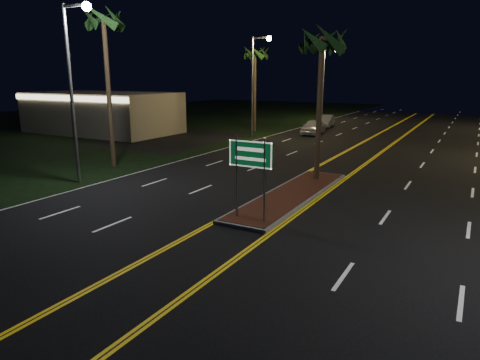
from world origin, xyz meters
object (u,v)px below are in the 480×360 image
Objects in this scene: streetlight_left_far at (326,76)px; palm_left_far at (255,54)px; streetlight_left_near at (75,74)px; commercial_building at (102,112)px; palm_left_near at (104,21)px; streetlight_left_mid at (256,75)px; car_far at (326,120)px; car_near at (313,126)px; palm_median at (322,41)px; highway_sign at (250,162)px; median_island at (291,195)px.

streetlight_left_far reaches higher than palm_left_far.
streetlight_left_near is 1.00× the size of streetlight_left_far.
commercial_building is 28.75m from streetlight_left_far.
palm_left_near reaches higher than palm_left_far.
streetlight_left_near is at bearing -84.79° from palm_left_far.
streetlight_left_mid is (0.00, 20.00, 0.00)m from streetlight_left_near.
commercial_building is 24.19m from car_far.
palm_median is at bearing -73.39° from car_near.
highway_sign is 0.33× the size of palm_left_near.
median_island is at bearing 15.78° from streetlight_left_near.
palm_left_near is (-1.89, 4.00, 3.02)m from streetlight_left_near.
commercial_building is 1.67× the size of streetlight_left_far.
car_near is (6.00, 0.97, -6.90)m from palm_left_far.
streetlight_left_near is at bearing 173.53° from highway_sign.
palm_left_far is (13.20, 8.01, 5.74)m from commercial_building.
streetlight_left_mid is 7.90m from car_near.
palm_median is at bearing 90.00° from median_island.
commercial_building is (-26.00, 12.99, 1.92)m from median_island.
highway_sign is 31.17m from commercial_building.
streetlight_left_far is (-10.61, 41.20, 3.25)m from highway_sign.
palm_left_far reaches higher than car_near.
highway_sign reaches higher than median_island.
car_far reaches higher than median_island.
car_near is (5.70, 20.97, -7.83)m from palm_left_near.
commercial_building is 16.47m from palm_left_far.
median_island is at bearing -76.41° from car_near.
car_near is at bearing 110.21° from palm_median.
car_near reaches higher than car_far.
streetlight_left_mid is at bearing -90.00° from streetlight_left_far.
streetlight_left_mid is (15.39, 4.01, 3.65)m from commercial_building.
streetlight_left_far is 1.95× the size of car_far.
streetlight_left_near is 32.35m from car_far.
highway_sign is 27.09m from car_near.
car_near is at bearing 52.49° from streetlight_left_mid.
commercial_building reaches higher than median_island.
palm_left_far is (-12.80, 25.20, 5.34)m from highway_sign.
palm_left_far reaches higher than palm_median.
streetlight_left_near is at bearing -102.29° from car_near.
streetlight_left_far reaches higher than car_far.
streetlight_left_near is 20.00m from streetlight_left_mid.
streetlight_left_near is 25.71m from car_near.
median_island is 1.14× the size of streetlight_left_far.
commercial_building is 1.67× the size of streetlight_left_near.
palm_median is at bearing 90.00° from highway_sign.
palm_median is at bearing -53.82° from palm_left_far.
car_near is at bearing 9.18° from palm_left_far.
streetlight_left_mid is 5.01m from palm_left_far.
palm_median is 20.70m from car_near.
car_far is at bearing 80.37° from palm_left_near.
median_island is 23.01m from car_near.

